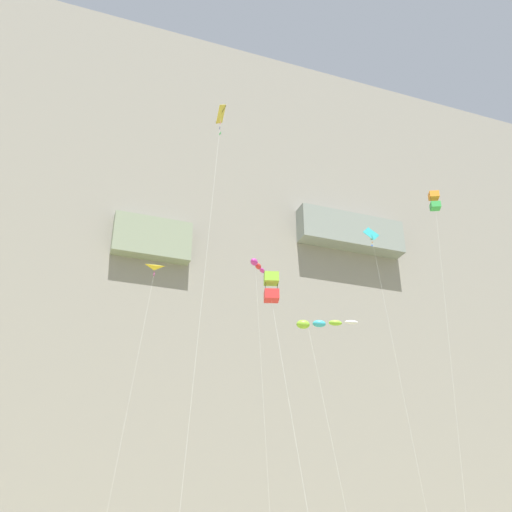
{
  "coord_description": "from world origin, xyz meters",
  "views": [
    {
      "loc": [
        -9.15,
        -8.17,
        3.59
      ],
      "look_at": [
        1.29,
        20.63,
        18.53
      ],
      "focal_mm": 41.03,
      "sensor_mm": 36.0,
      "label": 1
    }
  ],
  "objects_px": {
    "kite_diamond_high_right": "(375,255)",
    "kite_windsock_near_cliff": "(318,324)",
    "kite_diamond_upper_right": "(220,122)",
    "kite_box_low_center": "(435,202)",
    "kite_box_high_left": "(271,288)",
    "kite_windsock_far_right": "(258,267)",
    "kite_delta_far_left": "(151,286)"
  },
  "relations": [
    {
      "from": "kite_diamond_high_right",
      "to": "kite_windsock_near_cliff",
      "type": "height_order",
      "value": "kite_diamond_high_right"
    },
    {
      "from": "kite_box_high_left",
      "to": "kite_box_low_center",
      "type": "height_order",
      "value": "kite_box_low_center"
    },
    {
      "from": "kite_diamond_high_right",
      "to": "kite_windsock_near_cliff",
      "type": "bearing_deg",
      "value": -149.03
    },
    {
      "from": "kite_box_low_center",
      "to": "kite_windsock_near_cliff",
      "type": "distance_m",
      "value": 26.01
    },
    {
      "from": "kite_diamond_high_right",
      "to": "kite_box_high_left",
      "type": "xyz_separation_m",
      "value": [
        -11.51,
        -4.36,
        -6.45
      ]
    },
    {
      "from": "kite_diamond_high_right",
      "to": "kite_delta_far_left",
      "type": "relative_size",
      "value": 1.17
    },
    {
      "from": "kite_diamond_upper_right",
      "to": "kite_windsock_near_cliff",
      "type": "xyz_separation_m",
      "value": [
        7.46,
        0.04,
        -15.4
      ]
    },
    {
      "from": "kite_diamond_high_right",
      "to": "kite_box_high_left",
      "type": "height_order",
      "value": "kite_diamond_high_right"
    },
    {
      "from": "kite_diamond_upper_right",
      "to": "kite_delta_far_left",
      "type": "distance_m",
      "value": 15.65
    },
    {
      "from": "kite_diamond_high_right",
      "to": "kite_delta_far_left",
      "type": "bearing_deg",
      "value": 156.94
    },
    {
      "from": "kite_box_low_center",
      "to": "kite_windsock_far_right",
      "type": "xyz_separation_m",
      "value": [
        -17.42,
        4.96,
        -7.93
      ]
    },
    {
      "from": "kite_delta_far_left",
      "to": "kite_windsock_far_right",
      "type": "xyz_separation_m",
      "value": [
        9.76,
        -0.32,
        3.26
      ]
    },
    {
      "from": "kite_diamond_high_right",
      "to": "kite_windsock_near_cliff",
      "type": "xyz_separation_m",
      "value": [
        -8.36,
        -5.02,
        -9.01
      ]
    },
    {
      "from": "kite_diamond_upper_right",
      "to": "kite_windsock_far_right",
      "type": "xyz_separation_m",
      "value": [
        7.59,
        12.39,
        -5.6
      ]
    },
    {
      "from": "kite_diamond_upper_right",
      "to": "kite_box_low_center",
      "type": "xyz_separation_m",
      "value": [
        25.0,
        7.43,
        2.33
      ]
    },
    {
      "from": "kite_diamond_upper_right",
      "to": "kite_delta_far_left",
      "type": "relative_size",
      "value": 1.39
    },
    {
      "from": "kite_delta_far_left",
      "to": "kite_box_low_center",
      "type": "distance_m",
      "value": 29.86
    },
    {
      "from": "kite_box_high_left",
      "to": "kite_windsock_near_cliff",
      "type": "distance_m",
      "value": 4.11
    },
    {
      "from": "kite_box_high_left",
      "to": "kite_delta_far_left",
      "type": "relative_size",
      "value": 0.83
    },
    {
      "from": "kite_diamond_high_right",
      "to": "kite_box_high_left",
      "type": "distance_m",
      "value": 13.89
    },
    {
      "from": "kite_diamond_upper_right",
      "to": "kite_delta_far_left",
      "type": "bearing_deg",
      "value": 99.69
    },
    {
      "from": "kite_diamond_high_right",
      "to": "kite_windsock_far_right",
      "type": "xyz_separation_m",
      "value": [
        -8.24,
        7.34,
        0.79
      ]
    },
    {
      "from": "kite_windsock_near_cliff",
      "to": "kite_windsock_far_right",
      "type": "height_order",
      "value": "kite_windsock_far_right"
    },
    {
      "from": "kite_diamond_upper_right",
      "to": "kite_windsock_far_right",
      "type": "bearing_deg",
      "value": 58.53
    },
    {
      "from": "kite_diamond_upper_right",
      "to": "kite_windsock_near_cliff",
      "type": "distance_m",
      "value": 17.11
    },
    {
      "from": "kite_box_high_left",
      "to": "kite_diamond_upper_right",
      "type": "relative_size",
      "value": 0.6
    },
    {
      "from": "kite_box_low_center",
      "to": "kite_windsock_near_cliff",
      "type": "relative_size",
      "value": 2.07
    },
    {
      "from": "kite_box_high_left",
      "to": "kite_diamond_upper_right",
      "type": "distance_m",
      "value": 13.56
    },
    {
      "from": "kite_windsock_near_cliff",
      "to": "kite_windsock_far_right",
      "type": "xyz_separation_m",
      "value": [
        0.13,
        12.36,
        9.8
      ]
    },
    {
      "from": "kite_box_low_center",
      "to": "kite_windsock_far_right",
      "type": "height_order",
      "value": "kite_box_low_center"
    },
    {
      "from": "kite_box_high_left",
      "to": "kite_windsock_far_right",
      "type": "xyz_separation_m",
      "value": [
        3.27,
        11.69,
        7.24
      ]
    },
    {
      "from": "kite_diamond_high_right",
      "to": "kite_box_low_center",
      "type": "height_order",
      "value": "kite_box_low_center"
    }
  ]
}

